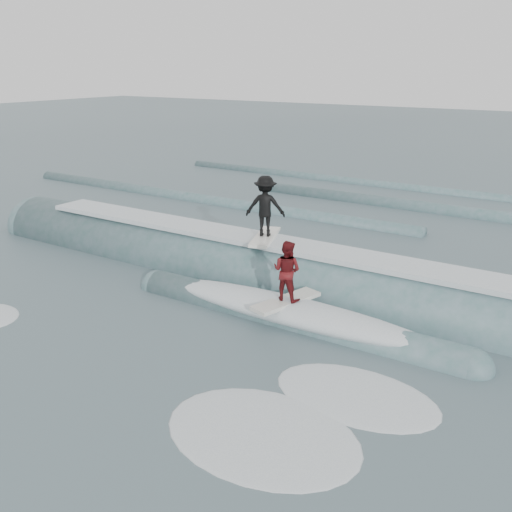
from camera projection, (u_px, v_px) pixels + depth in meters
The scene contains 6 objects.
ground at pixel (107, 381), 11.88m from camera, with size 160.00×160.00×0.00m, color #3D5059.
breaking_wave at pixel (275, 284), 17.00m from camera, with size 24.32×4.02×2.48m.
surfer_black at pixel (265, 208), 16.72m from camera, with size 1.33×2.07×1.89m.
surfer_red at pixel (287, 275), 14.26m from camera, with size 1.09×2.07×1.65m.
whitewater at pixel (95, 403), 11.09m from camera, with size 14.40×8.67×0.10m.
far_swells at pixel (356, 203), 26.98m from camera, with size 34.73×8.65×0.80m.
Camera 1 is at (8.23, -7.10, 6.27)m, focal length 40.00 mm.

